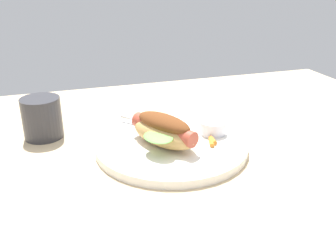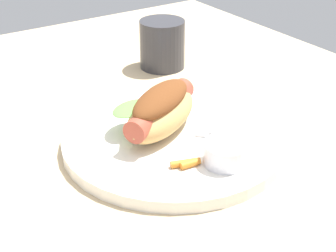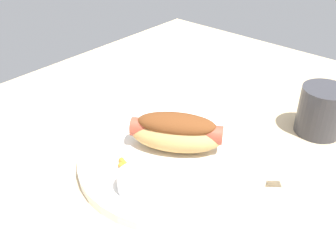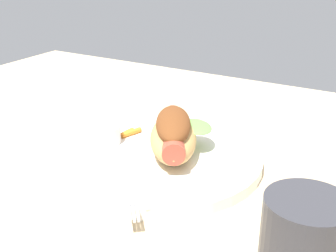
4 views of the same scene
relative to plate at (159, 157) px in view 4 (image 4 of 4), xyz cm
name	(u,v)px [view 4 (image 4 of 4)]	position (x,y,z in cm)	size (l,w,h in cm)	color
ground_plane	(141,160)	(-3.69, 0.80, -1.70)	(120.00, 90.00, 1.80)	tan
plate	(159,157)	(0.00, 0.00, 0.00)	(29.00, 29.00, 1.60)	white
hot_dog	(175,133)	(1.84, 1.10, 3.81)	(12.67, 15.56, 5.98)	tan
sauce_ramekin	(103,134)	(-9.03, -1.25, 2.13)	(5.28, 5.28, 2.66)	white
fork	(129,184)	(1.45, -9.68, 1.00)	(10.58, 12.51, 0.40)	silver
knife	(142,178)	(2.04, -7.56, 0.98)	(14.01, 1.40, 0.36)	silver
carrot_garnish	(130,132)	(-7.12, 2.98, 1.22)	(1.95, 3.66, 0.85)	orange
drinking_cup	(304,240)	(23.32, -13.39, 3.40)	(7.86, 7.86, 8.40)	#333338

